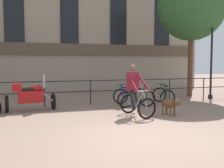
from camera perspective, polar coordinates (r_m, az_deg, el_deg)
name	(u,v)px	position (r m, az deg, el deg)	size (l,w,h in m)	color
ground_plane	(142,138)	(6.26, 6.55, -11.66)	(60.00, 60.00, 0.00)	#8E7060
canal_railing	(91,88)	(11.00, -4.70, -0.89)	(15.05, 0.05, 1.05)	#232326
building_facade	(69,13)	(16.93, -9.45, 15.05)	(18.00, 0.72, 9.76)	gray
cyclist_with_bike	(135,93)	(8.75, 5.07, -1.92)	(0.86, 1.26, 1.70)	black
dog	(170,103)	(8.86, 12.58, -4.16)	(0.39, 1.02, 0.61)	brown
parked_motorcycle	(30,96)	(10.03, -17.38, -2.45)	(1.79, 0.72, 1.35)	black
parked_bicycle_near_lamp	(123,97)	(10.76, 2.38, -2.87)	(0.82, 1.20, 0.86)	black
parked_bicycle_mid_left	(144,96)	(11.12, 6.90, -2.66)	(0.81, 1.19, 0.86)	black
parked_bicycle_mid_right	(163,95)	(11.54, 11.11, -2.46)	(0.84, 1.21, 0.86)	black
street_lamp	(212,46)	(13.73, 20.90, 7.66)	(0.28, 0.28, 4.58)	black
tree_canalside_right	(192,7)	(14.73, 16.93, 15.74)	(3.50, 3.50, 6.42)	brown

